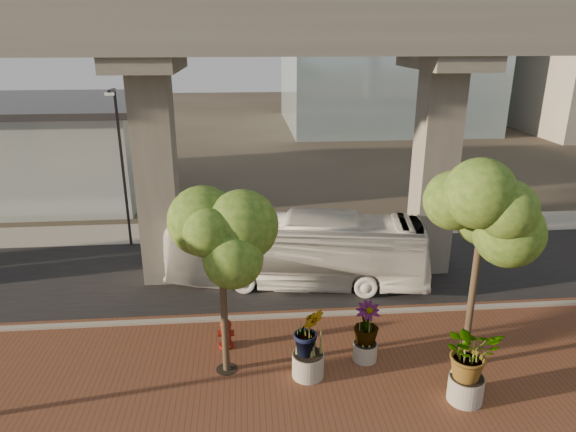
{
  "coord_description": "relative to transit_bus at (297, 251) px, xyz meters",
  "views": [
    {
      "loc": [
        -2.33,
        -19.26,
        10.34
      ],
      "look_at": [
        -0.6,
        0.5,
        3.3
      ],
      "focal_mm": 32.0,
      "sensor_mm": 36.0,
      "label": 1
    }
  ],
  "objects": [
    {
      "name": "ground",
      "position": [
        0.19,
        -0.93,
        -1.55
      ],
      "size": [
        160.0,
        160.0,
        0.0
      ],
      "primitive_type": "plane",
      "color": "#322D24",
      "rests_on": "ground"
    },
    {
      "name": "brick_plaza",
      "position": [
        0.19,
        -8.93,
        -1.52
      ],
      "size": [
        70.0,
        13.0,
        0.06
      ],
      "primitive_type": "cube",
      "color": "brown",
      "rests_on": "ground"
    },
    {
      "name": "asphalt_road",
      "position": [
        0.19,
        1.07,
        -1.53
      ],
      "size": [
        90.0,
        8.0,
        0.04
      ],
      "primitive_type": "cube",
      "color": "black",
      "rests_on": "ground"
    },
    {
      "name": "curb_strip",
      "position": [
        0.19,
        -2.93,
        -1.47
      ],
      "size": [
        70.0,
        0.25,
        0.16
      ],
      "primitive_type": "cube",
      "color": "#9D9A93",
      "rests_on": "ground"
    },
    {
      "name": "far_sidewalk",
      "position": [
        0.19,
        6.57,
        -1.52
      ],
      "size": [
        90.0,
        3.0,
        0.06
      ],
      "primitive_type": "cube",
      "color": "#9D9A93",
      "rests_on": "ground"
    },
    {
      "name": "transit_viaduct",
      "position": [
        0.19,
        1.07,
        5.74
      ],
      "size": [
        72.0,
        5.6,
        12.4
      ],
      "color": "gray",
      "rests_on": "ground"
    },
    {
      "name": "transit_bus",
      "position": [
        0.0,
        0.0,
        0.0
      ],
      "size": [
        11.37,
        4.41,
        3.09
      ],
      "primitive_type": "imported",
      "rotation": [
        0.0,
        0.0,
        1.4
      ],
      "color": "white",
      "rests_on": "ground"
    },
    {
      "name": "fire_hydrant",
      "position": [
        -2.94,
        -4.72,
        -0.95
      ],
      "size": [
        0.56,
        0.51,
        1.12
      ],
      "color": "maroon",
      "rests_on": "ground"
    },
    {
      "name": "planter_front",
      "position": [
        4.19,
        -8.12,
        0.05
      ],
      "size": [
        2.3,
        2.3,
        2.53
      ],
      "color": "gray",
      "rests_on": "ground"
    },
    {
      "name": "planter_right",
      "position": [
        1.69,
        -5.88,
        -0.22
      ],
      "size": [
        1.95,
        1.95,
        2.09
      ],
      "color": "#9B958C",
      "rests_on": "ground"
    },
    {
      "name": "planter_left",
      "position": [
        -0.31,
        -6.57,
        0.02
      ],
      "size": [
        2.25,
        2.25,
        2.48
      ],
      "color": "gray",
      "rests_on": "ground"
    },
    {
      "name": "street_tree_near_west",
      "position": [
        -2.9,
        -6.03,
        2.8
      ],
      "size": [
        3.3,
        3.3,
        5.81
      ],
      "color": "#4A3D2A",
      "rests_on": "ground"
    },
    {
      "name": "street_tree_near_east",
      "position": [
        4.85,
        -6.45,
        3.68
      ],
      "size": [
        3.44,
        3.44,
        6.75
      ],
      "color": "#4A3D2A",
      "rests_on": "ground"
    },
    {
      "name": "streetlamp_west",
      "position": [
        -8.11,
        4.87,
        3.08
      ],
      "size": [
        0.39,
        1.15,
        7.93
      ],
      "color": "#28282C",
      "rests_on": "ground"
    },
    {
      "name": "streetlamp_east",
      "position": [
        6.92,
        5.34,
        3.53
      ],
      "size": [
        0.43,
        1.26,
        8.7
      ],
      "color": "#2A2A2F",
      "rests_on": "ground"
    }
  ]
}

